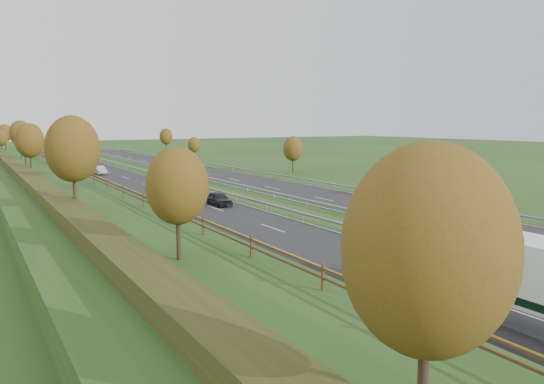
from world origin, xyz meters
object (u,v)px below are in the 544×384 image
(car_dark_near, at_px, (219,199))
(car_oncoming, at_px, (166,160))
(road_tanker, at_px, (80,156))
(car_silver_mid, at_px, (100,170))
(car_small_far, at_px, (66,157))

(car_dark_near, xyz_separation_m, car_oncoming, (14.17, 59.05, 0.09))
(road_tanker, height_order, car_oncoming, road_tanker)
(car_dark_near, bearing_deg, car_silver_mid, 96.57)
(car_dark_near, bearing_deg, car_oncoming, 78.08)
(car_silver_mid, distance_m, car_small_far, 39.51)
(road_tanker, relative_size, car_silver_mid, 2.50)
(car_dark_near, height_order, car_small_far, car_dark_near)
(car_dark_near, distance_m, car_oncoming, 60.73)
(car_silver_mid, distance_m, car_oncoming, 24.75)
(road_tanker, height_order, car_small_far, road_tanker)
(road_tanker, xyz_separation_m, car_oncoming, (16.40, -7.85, -1.00))
(car_small_far, bearing_deg, car_oncoming, -57.12)
(road_tanker, height_order, car_dark_near, road_tanker)
(car_silver_mid, relative_size, car_oncoming, 0.75)
(car_dark_near, relative_size, car_silver_mid, 0.97)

